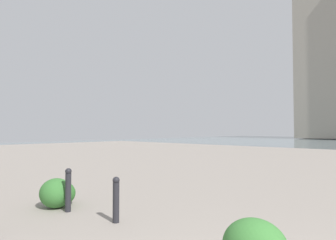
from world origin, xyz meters
TOP-DOWN VIEW (x-y plane):
  - bollard_near at (3.87, -1.16)m, footprint 0.13×0.13m
  - bollard_mid at (5.17, -0.90)m, footprint 0.13×0.13m
  - shrub_low at (5.78, -1.09)m, footprint 0.61×0.55m
  - shrub_round at (5.65, -0.87)m, footprint 0.75×0.67m

SIDE VIEW (x-z plane):
  - shrub_low at x=5.78m, z-range 0.00..0.52m
  - shrub_round at x=5.65m, z-range 0.00..0.64m
  - bollard_near at x=3.87m, z-range 0.02..0.85m
  - bollard_mid at x=5.17m, z-range 0.02..0.92m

